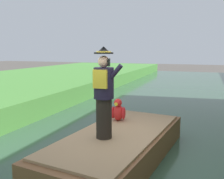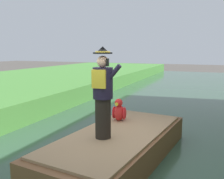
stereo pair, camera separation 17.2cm
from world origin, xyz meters
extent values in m
plane|color=#4C4742|center=(0.00, 0.00, 0.00)|extent=(80.00, 80.00, 0.00)
cube|color=#33513D|center=(0.00, 0.00, 0.05)|extent=(7.09, 48.00, 0.10)
cube|color=brown|center=(0.00, 0.17, 0.38)|extent=(2.28, 4.38, 0.56)
cube|color=#997A56|center=(0.00, 0.17, 0.69)|extent=(2.10, 4.03, 0.05)
cylinder|color=black|center=(-0.16, -0.25, 1.12)|extent=(0.32, 0.32, 0.82)
cylinder|color=black|center=(-0.16, -0.25, 1.84)|extent=(0.40, 0.40, 0.62)
cube|color=gold|center=(-0.16, -0.44, 1.94)|extent=(0.28, 0.06, 0.36)
sphere|color=#DBA884|center=(-0.16, -0.25, 2.27)|extent=(0.23, 0.23, 0.23)
cylinder|color=black|center=(-0.16, -0.25, 2.43)|extent=(0.38, 0.38, 0.03)
cone|color=black|center=(-0.16, -0.25, 2.50)|extent=(0.26, 0.26, 0.12)
cylinder|color=gold|center=(-0.16, -0.25, 2.46)|extent=(0.29, 0.29, 0.02)
cylinder|color=black|center=(0.06, -0.29, 2.02)|extent=(0.38, 0.09, 0.43)
cube|color=black|center=(-0.03, -0.31, 2.26)|extent=(0.03, 0.08, 0.15)
ellipsoid|color=red|center=(-0.30, 1.05, 0.91)|extent=(0.26, 0.32, 0.40)
sphere|color=red|center=(-0.30, 1.01, 1.18)|extent=(0.20, 0.20, 0.20)
cone|color=yellow|center=(-0.30, 0.91, 1.17)|extent=(0.09, 0.09, 0.09)
ellipsoid|color=red|center=(-0.44, 1.05, 0.91)|extent=(0.08, 0.20, 0.32)
ellipsoid|color=red|center=(-0.16, 1.05, 0.91)|extent=(0.08, 0.20, 0.32)
camera|label=1|loc=(1.74, -4.86, 2.50)|focal=40.59mm
camera|label=2|loc=(1.90, -4.79, 2.50)|focal=40.59mm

